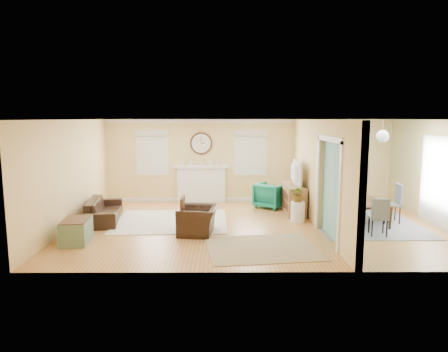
{
  "coord_description": "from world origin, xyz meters",
  "views": [
    {
      "loc": [
        -0.86,
        -9.56,
        2.63
      ],
      "look_at": [
        -0.8,
        0.3,
        1.2
      ],
      "focal_mm": 32.0,
      "sensor_mm": 36.0,
      "label": 1
    }
  ],
  "objects_px": {
    "green_chair": "(271,195)",
    "credenza": "(293,199)",
    "eames_chair": "(198,220)",
    "sofa": "(104,210)",
    "dining_table": "(363,211)"
  },
  "relations": [
    {
      "from": "green_chair",
      "to": "credenza",
      "type": "bearing_deg",
      "value": 165.05
    },
    {
      "from": "eames_chair",
      "to": "green_chair",
      "type": "relative_size",
      "value": 1.2
    },
    {
      "from": "sofa",
      "to": "green_chair",
      "type": "bearing_deg",
      "value": -80.73
    },
    {
      "from": "credenza",
      "to": "dining_table",
      "type": "distance_m",
      "value": 1.91
    },
    {
      "from": "credenza",
      "to": "dining_table",
      "type": "xyz_separation_m",
      "value": [
        1.61,
        -1.01,
        -0.11
      ]
    },
    {
      "from": "green_chair",
      "to": "dining_table",
      "type": "xyz_separation_m",
      "value": [
        2.16,
        -1.68,
        -0.08
      ]
    },
    {
      "from": "dining_table",
      "to": "green_chair",
      "type": "bearing_deg",
      "value": 48.02
    },
    {
      "from": "dining_table",
      "to": "eames_chair",
      "type": "bearing_deg",
      "value": 99.57
    },
    {
      "from": "eames_chair",
      "to": "green_chair",
      "type": "xyz_separation_m",
      "value": [
        1.99,
        2.68,
        0.05
      ]
    },
    {
      "from": "credenza",
      "to": "dining_table",
      "type": "relative_size",
      "value": 0.89
    },
    {
      "from": "sofa",
      "to": "dining_table",
      "type": "distance_m",
      "value": 6.65
    },
    {
      "from": "dining_table",
      "to": "credenza",
      "type": "bearing_deg",
      "value": 53.77
    },
    {
      "from": "eames_chair",
      "to": "dining_table",
      "type": "height_order",
      "value": "eames_chair"
    },
    {
      "from": "sofa",
      "to": "credenza",
      "type": "distance_m",
      "value": 5.1
    },
    {
      "from": "sofa",
      "to": "eames_chair",
      "type": "xyz_separation_m",
      "value": [
        2.5,
        -1.19,
        0.03
      ]
    }
  ]
}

